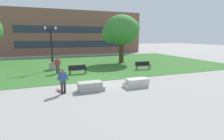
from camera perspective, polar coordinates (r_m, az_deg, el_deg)
name	(u,v)px	position (r m, az deg, el deg)	size (l,w,h in m)	color
ground_plane	(93,82)	(14.86, -6.07, -3.89)	(140.00, 140.00, 0.00)	gray
grass_lawn	(75,64)	(24.48, -11.97, 1.79)	(40.00, 20.00, 0.02)	#336628
concrete_block_center	(91,87)	(12.44, -7.00, -5.37)	(1.82, 0.90, 0.64)	#9E9991
concrete_block_left	(136,83)	(13.42, 7.96, -4.19)	(1.87, 0.90, 0.64)	#BCB7B2
person_skateboarder	(63,80)	(12.00, -15.75, -3.06)	(0.81, 0.36, 1.71)	#28282D
skateboard	(61,91)	(12.59, -16.33, -6.60)	(0.61, 1.01, 0.14)	maroon
park_bench_near_left	(78,69)	(18.03, -11.18, 0.33)	(1.83, 0.65, 0.90)	black
park_bench_near_right	(143,65)	(20.51, 10.05, 1.63)	(1.84, 0.68, 0.90)	black
lamp_post_center	(52,61)	(21.05, -18.86, 2.80)	(1.32, 0.80, 4.96)	gray
tree_near_right	(121,30)	(25.25, 3.00, 12.78)	(5.14, 4.90, 6.76)	#42301E
person_bystander_near_lawn	(58,64)	(18.68, -17.35, 1.79)	(0.75, 0.37, 1.71)	#28282D
building_facade_distant	(74,33)	(38.87, -12.20, 11.87)	(30.69, 1.03, 9.24)	brown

